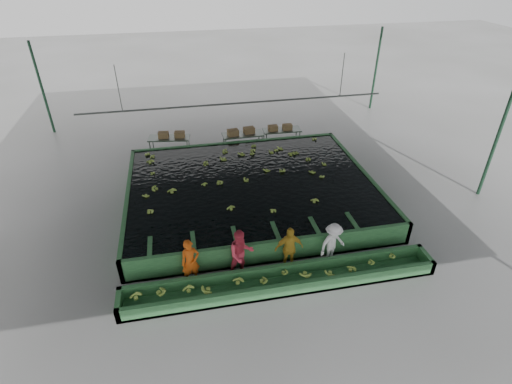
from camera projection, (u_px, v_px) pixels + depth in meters
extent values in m
plane|color=gray|center=(259.00, 220.00, 15.61)|extent=(80.00, 80.00, 0.00)
cube|color=slate|center=(259.00, 96.00, 12.94)|extent=(20.00, 22.00, 0.04)
cube|color=black|center=(251.00, 182.00, 16.40)|extent=(9.70, 7.70, 0.00)
cylinder|color=#59605B|center=(236.00, 103.00, 18.16)|extent=(0.08, 0.08, 14.00)
cylinder|color=#59605B|center=(118.00, 89.00, 16.78)|extent=(0.04, 0.04, 2.00)
cylinder|color=#59605B|center=(342.00, 75.00, 18.47)|extent=(0.04, 0.04, 2.00)
imported|color=#CC4B0E|center=(190.00, 262.00, 12.39)|extent=(0.66, 0.51, 1.61)
imported|color=#D53349|center=(241.00, 254.00, 12.63)|extent=(0.93, 0.77, 1.74)
imported|color=gold|center=(289.00, 249.00, 12.92)|extent=(0.96, 0.42, 1.63)
imported|color=white|center=(333.00, 244.00, 13.20)|extent=(1.14, 0.88, 1.54)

